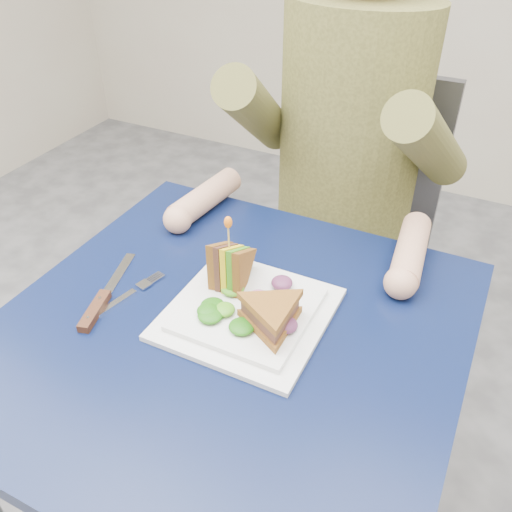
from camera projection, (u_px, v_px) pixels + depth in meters
The scene contains 12 objects.
table at pixel (229, 360), 0.94m from camera, with size 0.75×0.75×0.73m.
chair at pixel (350, 220), 1.51m from camera, with size 0.42×0.40×0.93m.
diner at pixel (351, 103), 1.21m from camera, with size 0.54×0.59×0.74m.
plate at pixel (248, 312), 0.91m from camera, with size 0.26×0.26×0.02m.
sandwich_flat at pixel (272, 315), 0.85m from camera, with size 0.17×0.17×0.05m.
sandwich_upright at pixel (230, 267), 0.94m from camera, with size 0.09×0.14×0.14m.
fork at pixel (122, 299), 0.95m from camera, with size 0.06×0.18×0.01m.
knife at pixel (99, 303), 0.93m from camera, with size 0.08×0.22×0.02m.
toothpick at pixel (229, 236), 0.90m from camera, with size 0.00×0.00×0.06m, color tan.
toothpick_frill at pixel (228, 222), 0.88m from camera, with size 0.01×0.01×0.02m, color orange.
lettuce_spill at pixel (253, 300), 0.91m from camera, with size 0.15×0.13×0.02m, color #337A14, non-canonical shape.
onion_ring at pixel (257, 301), 0.90m from camera, with size 0.04×0.04×0.01m, color #9E4C7A.
Camera 1 is at (0.33, -0.56, 1.36)m, focal length 38.00 mm.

